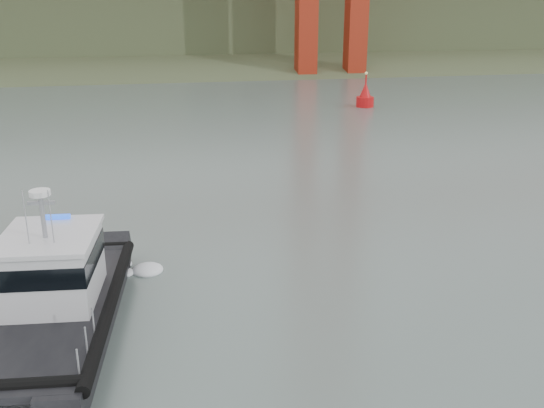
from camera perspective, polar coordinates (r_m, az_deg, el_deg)
The scene contains 4 objects.
ground at distance 23.21m, azimuth 4.88°, elevation -12.15°, with size 400.00×400.00×0.00m, color #4F5E58.
headlands at distance 144.75m, azimuth -9.15°, elevation 16.79°, with size 500.00×105.36×27.12m.
patrol_boat at distance 24.29m, azimuth -19.94°, elevation -7.99°, with size 5.30×12.04×5.68m.
nav_buoy at distance 70.75m, azimuth 8.76°, elevation 9.92°, with size 2.00×2.00×4.17m.
Camera 1 is at (-5.67, -19.06, 11.96)m, focal length 40.00 mm.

